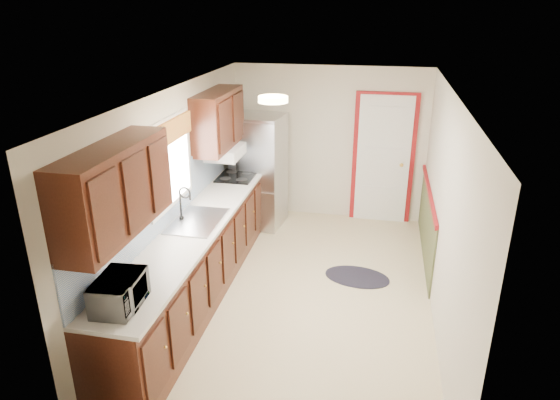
% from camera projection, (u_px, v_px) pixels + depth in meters
% --- Properties ---
extents(room_shell, '(3.20, 5.20, 2.52)m').
position_uv_depth(room_shell, '(304.00, 202.00, 5.54)').
color(room_shell, beige).
rests_on(room_shell, ground).
extents(kitchen_run, '(0.63, 4.00, 2.20)m').
position_uv_depth(kitchen_run, '(192.00, 235.00, 5.65)').
color(kitchen_run, '#35150C').
rests_on(kitchen_run, ground).
extents(back_wall_trim, '(1.12, 2.30, 2.08)m').
position_uv_depth(back_wall_trim, '(392.00, 172.00, 7.48)').
color(back_wall_trim, maroon).
rests_on(back_wall_trim, ground).
extents(ceiling_fixture, '(0.30, 0.30, 0.06)m').
position_uv_depth(ceiling_fixture, '(273.00, 99.00, 4.99)').
color(ceiling_fixture, '#FFD88C').
rests_on(ceiling_fixture, room_shell).
extents(microwave, '(0.30, 0.51, 0.33)m').
position_uv_depth(microwave, '(119.00, 289.00, 4.02)').
color(microwave, white).
rests_on(microwave, kitchen_run).
extents(refrigerator, '(0.79, 0.76, 1.72)m').
position_uv_depth(refrigerator, '(259.00, 171.00, 7.62)').
color(refrigerator, '#B7B7BC').
rests_on(refrigerator, ground).
extents(rug, '(0.89, 0.65, 0.01)m').
position_uv_depth(rug, '(357.00, 277.00, 6.35)').
color(rug, black).
rests_on(rug, ground).
extents(cooktop, '(0.50, 0.60, 0.02)m').
position_uv_depth(cooktop, '(237.00, 176.00, 7.12)').
color(cooktop, black).
rests_on(cooktop, kitchen_run).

